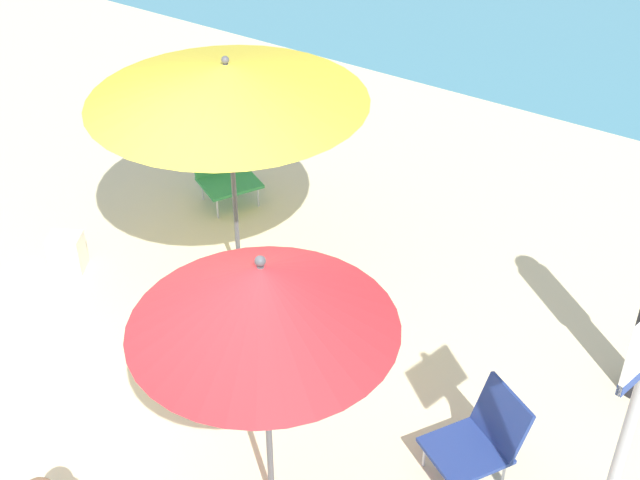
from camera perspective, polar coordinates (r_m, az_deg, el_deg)
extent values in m
plane|color=beige|center=(6.41, -10.33, -11.20)|extent=(40.00, 40.00, 0.00)
cylinder|color=#4C4C51|center=(5.09, -3.56, -10.32)|extent=(0.04, 0.04, 1.91)
cone|color=red|center=(4.59, -3.90, -3.81)|extent=(1.52, 1.52, 0.42)
sphere|color=#4C4C51|center=(4.45, -4.02, -1.41)|extent=(0.06, 0.06, 0.06)
cylinder|color=#4C4C51|center=(6.95, -5.81, 4.01)|extent=(0.04, 0.04, 2.01)
cone|color=yellow|center=(6.55, -6.25, 10.44)|extent=(2.18, 2.18, 0.30)
sphere|color=#4C4C51|center=(6.47, -6.35, 11.87)|extent=(0.06, 0.06, 0.06)
cube|color=navy|center=(5.83, 9.69, -13.70)|extent=(0.64, 0.65, 0.03)
cube|color=navy|center=(5.80, 12.04, -11.48)|extent=(0.46, 0.36, 0.38)
cylinder|color=silver|center=(5.94, 6.98, -14.02)|extent=(0.02, 0.02, 0.22)
cylinder|color=silver|center=(5.92, 12.18, -14.96)|extent=(0.02, 0.02, 0.22)
cylinder|color=silver|center=(6.10, 10.17, -12.70)|extent=(0.02, 0.02, 0.22)
cube|color=#33934C|center=(8.40, -6.07, 3.83)|extent=(0.67, 0.70, 0.03)
cube|color=#33934C|center=(8.51, -6.81, 5.58)|extent=(0.37, 0.54, 0.33)
cylinder|color=silver|center=(8.39, -4.15, 2.90)|extent=(0.02, 0.02, 0.22)
cylinder|color=silver|center=(8.25, -6.86, 2.12)|extent=(0.02, 0.02, 0.22)
cylinder|color=silver|center=(8.68, -5.21, 4.05)|extent=(0.02, 0.02, 0.22)
cylinder|color=silver|center=(8.55, -7.84, 3.31)|extent=(0.02, 0.02, 0.22)
cube|color=black|center=(6.45, -6.92, -7.30)|extent=(0.48, 0.48, 0.12)
cylinder|color=tan|center=(6.52, -8.24, -8.37)|extent=(0.12, 0.12, 0.25)
cylinder|color=black|center=(6.32, -5.46, -5.53)|extent=(0.33, 0.33, 0.44)
sphere|color=tan|center=(6.12, -5.62, -3.31)|extent=(0.18, 0.18, 0.18)
cylinder|color=#ADADB2|center=(4.67, 19.08, -14.57)|extent=(0.06, 0.06, 2.31)
cube|color=silver|center=(7.82, -16.54, -0.80)|extent=(0.36, 0.34, 0.34)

